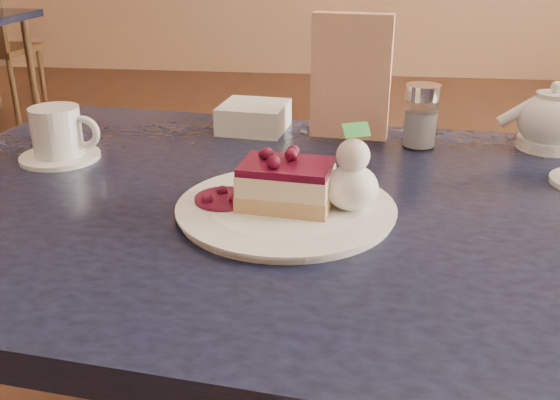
# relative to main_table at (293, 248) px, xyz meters

# --- Properties ---
(main_table) EXTENTS (1.35, 0.98, 0.79)m
(main_table) POSITION_rel_main_table_xyz_m (0.00, 0.00, 0.00)
(main_table) COLOR #141832
(main_table) RESTS_ON ground
(dessert_plate) EXTENTS (0.30, 0.30, 0.01)m
(dessert_plate) POSITION_rel_main_table_xyz_m (-0.01, -0.05, 0.09)
(dessert_plate) COLOR white
(dessert_plate) RESTS_ON main_table
(cheesecake_slice) EXTENTS (0.14, 0.10, 0.06)m
(cheesecake_slice) POSITION_rel_main_table_xyz_m (-0.01, -0.05, 0.13)
(cheesecake_slice) COLOR tan
(cheesecake_slice) RESTS_ON dessert_plate
(whipped_cream) EXTENTS (0.07, 0.07, 0.06)m
(whipped_cream) POSITION_rel_main_table_xyz_m (0.08, -0.05, 0.13)
(whipped_cream) COLOR white
(whipped_cream) RESTS_ON dessert_plate
(berry_sauce) EXTENTS (0.08, 0.08, 0.01)m
(berry_sauce) POSITION_rel_main_table_xyz_m (-0.10, -0.05, 0.10)
(berry_sauce) COLOR #460D29
(berry_sauce) RESTS_ON dessert_plate
(coffee_set) EXTENTS (0.15, 0.14, 0.09)m
(coffee_set) POSITION_rel_main_table_xyz_m (-0.42, 0.13, 0.12)
(coffee_set) COLOR white
(coffee_set) RESTS_ON main_table
(tea_set) EXTENTS (0.20, 0.30, 0.11)m
(tea_set) POSITION_rel_main_table_xyz_m (0.44, 0.25, 0.13)
(tea_set) COLOR white
(tea_set) RESTS_ON main_table
(menu_card) EXTENTS (0.15, 0.05, 0.23)m
(menu_card) POSITION_rel_main_table_xyz_m (0.07, 0.32, 0.20)
(menu_card) COLOR beige
(menu_card) RESTS_ON main_table
(sugar_shaker) EXTENTS (0.06, 0.06, 0.12)m
(sugar_shaker) POSITION_rel_main_table_xyz_m (0.20, 0.27, 0.14)
(sugar_shaker) COLOR white
(sugar_shaker) RESTS_ON main_table
(napkin_stack) EXTENTS (0.14, 0.14, 0.05)m
(napkin_stack) POSITION_rel_main_table_xyz_m (-0.11, 0.34, 0.11)
(napkin_stack) COLOR white
(napkin_stack) RESTS_ON main_table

